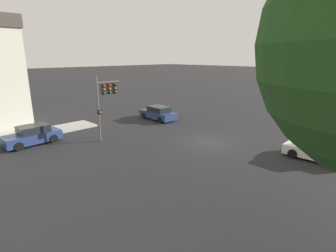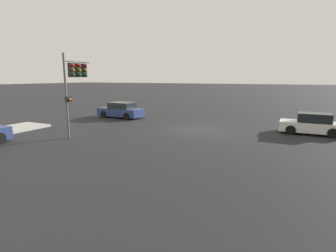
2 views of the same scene
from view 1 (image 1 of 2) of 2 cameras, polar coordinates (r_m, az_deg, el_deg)
name	(u,v)px [view 1 (image 1 of 2)]	position (r m, az deg, el deg)	size (l,w,h in m)	color
ground_plane	(210,142)	(22.40, 9.22, -3.42)	(300.00, 300.00, 0.00)	black
traffic_signal	(106,95)	(22.41, -13.38, 6.63)	(0.53, 2.29, 5.42)	#515456
crossing_car_0	(317,150)	(20.91, 29.67, -4.62)	(4.02, 1.82, 1.49)	silver
crossing_car_1	(158,113)	(29.72, -2.16, 2.80)	(4.63, 2.18, 1.52)	navy
parked_car_0	(33,135)	(24.07, -27.40, -1.84)	(2.05, 4.37, 1.55)	navy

